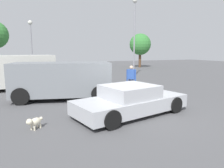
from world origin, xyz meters
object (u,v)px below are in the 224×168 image
suv_dark (62,79)px  light_post_mid (31,37)px  van_white (13,71)px  light_post_near (134,25)px  sedan_foreground (131,101)px  pedestrian (131,77)px  dog (34,122)px

suv_dark → light_post_mid: light_post_mid is taller
suv_dark → light_post_mid: (-1.11, 12.76, 2.80)m
van_white → light_post_mid: light_post_mid is taller
light_post_near → sedan_foreground: bearing=-118.5°
light_post_mid → sedan_foreground: bearing=-79.1°
van_white → pedestrian: bearing=141.8°
dog → van_white: size_ratio=0.10×
suv_dark → light_post_mid: size_ratio=0.92×
light_post_mid → suv_dark: bearing=-85.0°
sedan_foreground → light_post_mid: 16.99m
sedan_foreground → dog: bearing=171.3°
suv_dark → pedestrian: size_ratio=3.18×
dog → suv_dark: bearing=-152.7°
light_post_near → van_white: bearing=-161.4°
dog → light_post_mid: (0.38, 16.67, 3.58)m
sedan_foreground → dog: size_ratio=9.56×
van_white → light_post_mid: 9.26m
light_post_near → light_post_mid: 10.63m
light_post_near → light_post_mid: light_post_near is taller
van_white → suv_dark: (2.45, -3.99, -0.14)m
sedan_foreground → van_white: 8.86m
pedestrian → sedan_foreground: bearing=-174.9°
sedan_foreground → suv_dark: 4.18m
sedan_foreground → suv_dark: bearing=106.1°
sedan_foreground → van_white: size_ratio=0.94×
van_white → sedan_foreground: bearing=112.7°
suv_dark → light_post_near: bearing=56.0°
van_white → suv_dark: size_ratio=1.01×
dog → light_post_mid: light_post_mid is taller
pedestrian → light_post_mid: size_ratio=0.29×
van_white → light_post_mid: (1.34, 8.77, 2.66)m
dog → light_post_mid: size_ratio=0.09×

